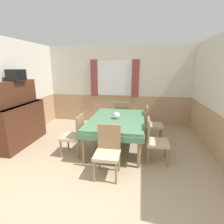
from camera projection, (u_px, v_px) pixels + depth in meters
ground_plane at (77, 213)px, 2.36m from camera, size 16.00×16.00×0.00m
wall_back at (118, 85)px, 5.94m from camera, size 5.19×0.10×2.60m
wall_left at (12, 92)px, 4.36m from camera, size 0.05×4.48×2.60m
wall_right at (221, 98)px, 3.59m from camera, size 0.05×4.48×2.60m
dining_table at (117, 122)px, 4.19m from camera, size 1.29×1.94×0.72m
chair_head_near at (108, 150)px, 3.11m from camera, size 0.44×0.44×0.91m
chair_right_far at (151, 122)px, 4.62m from camera, size 0.44×0.44×0.91m
chair_right_near at (154, 139)px, 3.55m from camera, size 0.44×0.44×0.91m
chair_left_near at (75, 134)px, 3.82m from camera, size 0.44×0.44×0.91m
chair_head_window at (122, 115)px, 5.34m from camera, size 0.44×0.44×0.91m
sideboard at (20, 118)px, 4.32m from camera, size 0.46×1.50×1.59m
tv at (16, 75)px, 4.11m from camera, size 0.29×0.38×0.27m
vase at (116, 115)px, 4.11m from camera, size 0.17×0.17×0.17m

